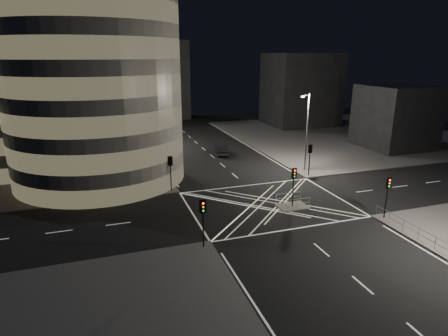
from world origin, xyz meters
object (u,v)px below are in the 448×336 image
object	(u,v)px
traffic_signal_nl	(203,215)
traffic_signal_island	(294,180)
traffic_signal_fr	(310,154)
traffic_signal_nr	(388,190)
sedan	(222,150)
street_lamp_left_far	(140,114)
street_lamp_right_far	(307,130)
traffic_signal_fl	(170,167)
central_island	(292,206)
street_lamp_left_near	(156,135)

from	to	relation	value
traffic_signal_nl	traffic_signal_island	bearing A→B (deg)	26.14
traffic_signal_nl	traffic_signal_fr	world-z (taller)	same
traffic_signal_nl	traffic_signal_fr	xyz separation A→B (m)	(17.60, 13.60, 0.00)
traffic_signal_nr	sedan	size ratio (longest dim) A/B	0.88
street_lamp_left_far	street_lamp_right_far	world-z (taller)	same
traffic_signal_fl	street_lamp_left_far	bearing A→B (deg)	91.57
traffic_signal_fl	street_lamp_right_far	size ratio (longest dim) A/B	0.40
traffic_signal_fl	street_lamp_left_far	distance (m)	23.36
traffic_signal_fl	sedan	world-z (taller)	traffic_signal_fl
traffic_signal_fr	street_lamp_right_far	world-z (taller)	street_lamp_right_far
central_island	sedan	size ratio (longest dim) A/B	0.66
traffic_signal_fl	traffic_signal_nl	xyz separation A→B (m)	(0.00, -13.60, 0.00)
street_lamp_right_far	central_island	bearing A→B (deg)	-125.30
traffic_signal_nr	traffic_signal_island	bearing A→B (deg)	142.07
central_island	traffic_signal_nl	bearing A→B (deg)	-153.86
traffic_signal_fl	traffic_signal_fr	xyz separation A→B (m)	(17.60, 0.00, 0.00)
central_island	traffic_signal_nr	world-z (taller)	traffic_signal_nr
street_lamp_left_far	traffic_signal_fr	bearing A→B (deg)	-51.83
sedan	central_island	bearing A→B (deg)	101.45
central_island	traffic_signal_fr	world-z (taller)	traffic_signal_fr
street_lamp_left_near	street_lamp_right_far	size ratio (longest dim) A/B	1.00
central_island	traffic_signal_fl	xyz separation A→B (m)	(-10.80, 8.30, 2.84)
street_lamp_right_far	sedan	distance (m)	14.66
traffic_signal_island	street_lamp_left_far	bearing A→B (deg)	109.95
traffic_signal_fl	traffic_signal_fr	size ratio (longest dim) A/B	1.00
traffic_signal_fl	traffic_signal_island	distance (m)	13.62
traffic_signal_nl	sedan	size ratio (longest dim) A/B	0.88
street_lamp_right_far	traffic_signal_nl	bearing A→B (deg)	-139.09
traffic_signal_fl	traffic_signal_nr	xyz separation A→B (m)	(17.60, -13.60, 0.00)
traffic_signal_fr	sedan	world-z (taller)	traffic_signal_fr
central_island	street_lamp_right_far	distance (m)	13.98
street_lamp_left_near	street_lamp_right_far	world-z (taller)	same
traffic_signal_fr	street_lamp_left_far	bearing A→B (deg)	128.17
traffic_signal_fl	traffic_signal_nr	size ratio (longest dim) A/B	1.00
sedan	traffic_signal_fl	bearing A→B (deg)	63.15
traffic_signal_fr	street_lamp_right_far	bearing A→B (deg)	73.89
traffic_signal_fl	traffic_signal_island	bearing A→B (deg)	-37.54
traffic_signal_island	central_island	bearing A→B (deg)	0.00
traffic_signal_fl	street_lamp_right_far	xyz separation A→B (m)	(18.24, 2.20, 2.63)
street_lamp_right_far	traffic_signal_island	bearing A→B (deg)	-125.30
street_lamp_right_far	street_lamp_left_far	bearing A→B (deg)	131.94
sedan	traffic_signal_island	bearing A→B (deg)	101.45
central_island	street_lamp_left_far	size ratio (longest dim) A/B	0.30
traffic_signal_fl	sedan	bearing A→B (deg)	52.56
traffic_signal_fr	sedan	xyz separation A→B (m)	(-7.13, 13.67, -2.16)
central_island	street_lamp_right_far	bearing A→B (deg)	54.70
traffic_signal_nl	street_lamp_right_far	size ratio (longest dim) A/B	0.40
traffic_signal_island	street_lamp_right_far	size ratio (longest dim) A/B	0.40
central_island	traffic_signal_nr	xyz separation A→B (m)	(6.80, -5.30, 2.84)
traffic_signal_fl	traffic_signal_fr	distance (m)	17.60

